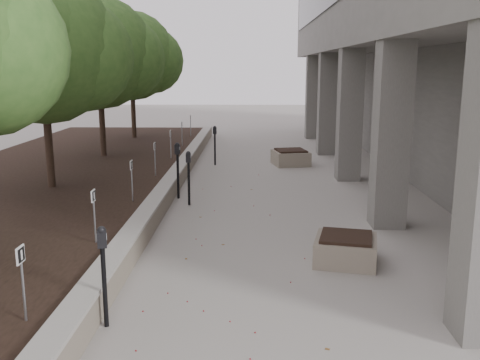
# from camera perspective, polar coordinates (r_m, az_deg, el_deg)

# --- Properties ---
(retaining_wall) EXTENTS (0.39, 26.00, 0.50)m
(retaining_wall) POSITION_cam_1_polar(r_m,az_deg,el_deg) (15.03, -7.31, -0.46)
(retaining_wall) COLOR gray
(retaining_wall) RESTS_ON ground
(planting_bed) EXTENTS (7.00, 26.00, 0.40)m
(planting_bed) POSITION_cam_1_polar(r_m,az_deg,el_deg) (16.00, -20.44, -0.55)
(planting_bed) COLOR black
(planting_bed) RESTS_ON ground
(crabapple_tree_3) EXTENTS (4.60, 4.00, 5.44)m
(crabapple_tree_3) POSITION_cam_1_polar(r_m,az_deg,el_deg) (14.49, -20.12, 9.91)
(crabapple_tree_3) COLOR #356125
(crabapple_tree_3) RESTS_ON planting_bed
(crabapple_tree_4) EXTENTS (4.60, 4.00, 5.44)m
(crabapple_tree_4) POSITION_cam_1_polar(r_m,az_deg,el_deg) (19.23, -14.70, 10.56)
(crabapple_tree_4) COLOR #356125
(crabapple_tree_4) RESTS_ON planting_bed
(crabapple_tree_5) EXTENTS (4.60, 4.00, 5.44)m
(crabapple_tree_5) POSITION_cam_1_polar(r_m,az_deg,el_deg) (24.08, -11.43, 10.91)
(crabapple_tree_5) COLOR #356125
(crabapple_tree_5) RESTS_ON planting_bed
(parking_sign_2) EXTENTS (0.04, 0.22, 0.96)m
(parking_sign_2) POSITION_cam_1_polar(r_m,az_deg,el_deg) (7.10, -22.09, -10.22)
(parking_sign_2) COLOR black
(parking_sign_2) RESTS_ON planting_bed
(parking_sign_3) EXTENTS (0.04, 0.22, 0.96)m
(parking_sign_3) POSITION_cam_1_polar(r_m,az_deg,el_deg) (9.77, -15.22, -3.75)
(parking_sign_3) COLOR black
(parking_sign_3) RESTS_ON planting_bed
(parking_sign_4) EXTENTS (0.04, 0.22, 0.96)m
(parking_sign_4) POSITION_cam_1_polar(r_m,az_deg,el_deg) (12.59, -11.42, -0.09)
(parking_sign_4) COLOR black
(parking_sign_4) RESTS_ON planting_bed
(parking_sign_5) EXTENTS (0.04, 0.22, 0.96)m
(parking_sign_5) POSITION_cam_1_polar(r_m,az_deg,el_deg) (15.48, -9.03, 2.22)
(parking_sign_5) COLOR black
(parking_sign_5) RESTS_ON planting_bed
(parking_sign_6) EXTENTS (0.04, 0.22, 0.96)m
(parking_sign_6) POSITION_cam_1_polar(r_m,az_deg,el_deg) (18.40, -7.38, 3.79)
(parking_sign_6) COLOR black
(parking_sign_6) RESTS_ON planting_bed
(parking_sign_7) EXTENTS (0.04, 0.22, 0.96)m
(parking_sign_7) POSITION_cam_1_polar(r_m,az_deg,el_deg) (21.35, -6.19, 4.94)
(parking_sign_7) COLOR black
(parking_sign_7) RESTS_ON planting_bed
(parking_sign_8) EXTENTS (0.04, 0.22, 0.96)m
(parking_sign_8) POSITION_cam_1_polar(r_m,az_deg,el_deg) (24.31, -5.28, 5.80)
(parking_sign_8) COLOR black
(parking_sign_8) RESTS_ON planting_bed
(parking_meter_2) EXTENTS (0.16, 0.13, 1.42)m
(parking_meter_2) POSITION_cam_1_polar(r_m,az_deg,el_deg) (7.47, -14.27, -9.98)
(parking_meter_2) COLOR black
(parking_meter_2) RESTS_ON ground
(parking_meter_3) EXTENTS (0.14, 0.11, 1.39)m
(parking_meter_3) POSITION_cam_1_polar(r_m,az_deg,el_deg) (13.60, -5.47, 0.19)
(parking_meter_3) COLOR black
(parking_meter_3) RESTS_ON ground
(parking_meter_4) EXTENTS (0.17, 0.15, 1.51)m
(parking_meter_4) POSITION_cam_1_polar(r_m,az_deg,el_deg) (14.31, -6.63, 1.00)
(parking_meter_4) COLOR black
(parking_meter_4) RESTS_ON ground
(parking_meter_5) EXTENTS (0.16, 0.13, 1.42)m
(parking_meter_5) POSITION_cam_1_polar(r_m,az_deg,el_deg) (19.14, -2.69, 3.68)
(parking_meter_5) COLOR black
(parking_meter_5) RESTS_ON ground
(planter_front) EXTENTS (1.28, 1.28, 0.50)m
(planter_front) POSITION_cam_1_polar(r_m,az_deg,el_deg) (9.88, 11.18, -7.18)
(planter_front) COLOR gray
(planter_front) RESTS_ON ground
(planter_back) EXTENTS (1.41, 1.41, 0.56)m
(planter_back) POSITION_cam_1_polar(r_m,az_deg,el_deg) (19.34, 5.40, 2.44)
(planter_back) COLOR gray
(planter_back) RESTS_ON ground
(berry_scatter) EXTENTS (3.30, 14.10, 0.02)m
(berry_scatter) POSITION_cam_1_polar(r_m,az_deg,el_deg) (11.07, -1.44, -6.16)
(berry_scatter) COLOR maroon
(berry_scatter) RESTS_ON ground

